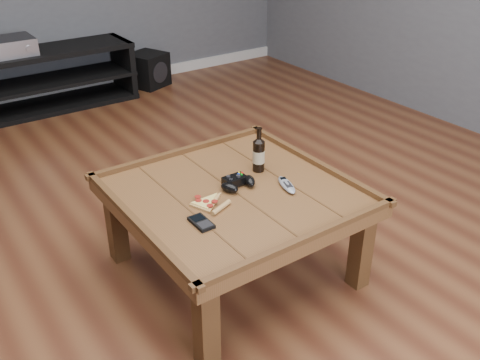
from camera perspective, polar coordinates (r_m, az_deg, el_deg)
ground at (r=2.68m, az=-0.58°, el=-9.56°), size 6.00×6.00×0.00m
baseboard at (r=5.14m, az=-20.08°, el=8.64°), size 5.00×0.02×0.10m
coffee_table at (r=2.46m, az=-0.62°, el=-2.38°), size 1.03×1.03×0.48m
media_console at (r=4.86m, az=-19.62°, el=10.07°), size 1.40×0.45×0.50m
beer_bottle at (r=2.57m, az=2.01°, el=2.82°), size 0.06×0.06×0.22m
game_controller at (r=2.45m, az=-0.26°, el=-0.26°), size 0.19×0.12×0.05m
pizza_slice at (r=2.33m, az=-3.41°, el=-2.53°), size 0.20×0.25×0.02m
smartphone at (r=2.20m, az=-4.15°, el=-4.54°), size 0.07×0.12×0.02m
remote_control at (r=2.47m, az=5.00°, el=-0.51°), size 0.10×0.18×0.02m
av_receiver at (r=4.71m, az=-23.45°, el=12.93°), size 0.38×0.32×0.13m
subwoofer at (r=5.23m, az=-9.79°, el=11.51°), size 0.40×0.40×0.31m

